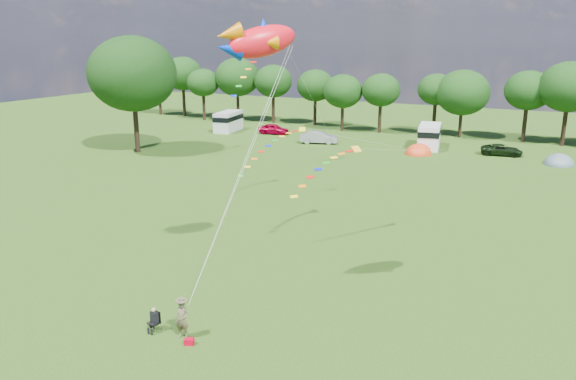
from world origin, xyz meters
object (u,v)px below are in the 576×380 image
at_px(big_tree, 132,74).
at_px(fish_kite, 256,41).
at_px(camp_chair, 155,317).
at_px(campervan_c, 429,135).
at_px(car_d, 502,150).
at_px(campervan_a, 228,121).
at_px(tent_greyblue, 559,164).
at_px(car_b, 319,137).
at_px(tent_orange, 418,154).
at_px(car_a, 274,129).
at_px(kite_flyer, 182,320).

xyz_separation_m(big_tree, fish_kite, (31.33, -25.95, 3.89)).
bearing_deg(camp_chair, campervan_c, 100.17).
xyz_separation_m(car_d, campervan_c, (-8.45, 0.69, 0.89)).
distance_m(campervan_a, tent_greyblue, 43.24).
relative_size(big_tree, fish_kite, 3.49).
bearing_deg(fish_kite, car_b, 61.63).
bearing_deg(campervan_a, tent_orange, -107.45).
bearing_deg(car_a, camp_chair, -161.01).
height_order(car_b, tent_orange, car_b).
bearing_deg(car_d, tent_orange, 105.98).
bearing_deg(camp_chair, kite_flyer, 14.69).
relative_size(big_tree, tent_orange, 3.93).
height_order(car_d, camp_chair, car_d).
distance_m(campervan_a, fish_kite, 54.22).
xyz_separation_m(car_b, kite_flyer, (13.91, -46.27, 0.13)).
height_order(big_tree, camp_chair, big_tree).
xyz_separation_m(campervan_a, tent_greyblue, (43.13, -2.59, -1.46)).
height_order(campervan_a, campervan_c, campervan_c).
xyz_separation_m(campervan_c, fish_kite, (1.49, -44.05, 11.38)).
height_order(tent_orange, camp_chair, tent_orange).
xyz_separation_m(campervan_c, tent_orange, (-0.15, -4.33, -1.50)).
relative_size(car_d, fish_kite, 1.22).
xyz_separation_m(big_tree, tent_greyblue, (44.35, 15.07, -9.00)).
bearing_deg(tent_greyblue, car_b, -179.11).
bearing_deg(car_d, fish_kite, 163.90).
distance_m(tent_orange, camp_chair, 45.51).
xyz_separation_m(car_d, fish_kite, (-6.96, -43.37, 12.27)).
relative_size(kite_flyer, camp_chair, 1.51).
xyz_separation_m(campervan_a, kite_flyer, (29.39, -49.29, -0.58)).
bearing_deg(fish_kite, car_a, 69.40).
distance_m(campervan_c, camp_chair, 49.84).
bearing_deg(campervan_a, big_tree, 166.39).
bearing_deg(kite_flyer, big_tree, 123.46).
relative_size(tent_orange, fish_kite, 0.89).
bearing_deg(car_b, fish_kite, -179.32).
xyz_separation_m(tent_greyblue, camp_chair, (-15.24, -46.80, 0.69)).
height_order(big_tree, campervan_c, big_tree).
relative_size(campervan_a, kite_flyer, 3.30).
xyz_separation_m(car_d, kite_flyer, (-7.68, -49.05, 0.27)).
distance_m(big_tree, kite_flyer, 44.75).
relative_size(campervan_a, tent_greyblue, 1.74).
xyz_separation_m(car_b, campervan_c, (13.15, 3.46, 0.75)).
bearing_deg(campervan_c, kite_flyer, 170.89).
bearing_deg(car_a, tent_orange, -105.41).
bearing_deg(campervan_a, kite_flyer, -158.87).
distance_m(campervan_c, kite_flyer, 49.74).
bearing_deg(fish_kite, campervan_a, 76.44).
height_order(campervan_c, camp_chair, campervan_c).
bearing_deg(car_a, campervan_c, -94.01).
bearing_deg(car_a, tent_greyblue, -98.68).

